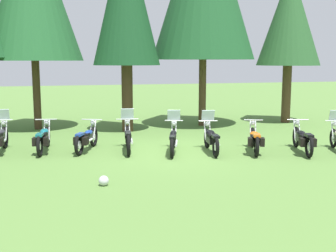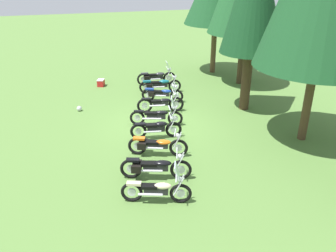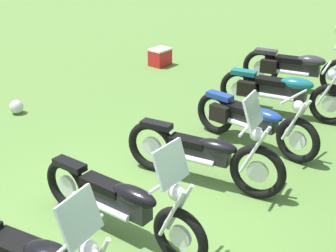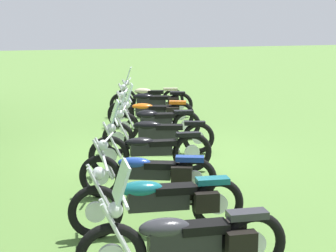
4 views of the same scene
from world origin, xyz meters
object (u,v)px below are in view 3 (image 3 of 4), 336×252
(motorcycle_4, at_px, (121,201))
(picnic_cooler, at_px, (160,57))
(motorcycle_2, at_px, (252,120))
(motorcycle_3, at_px, (204,153))
(dropped_helmet, at_px, (16,107))
(motorcycle_0, at_px, (299,67))
(motorcycle_1, at_px, (281,91))

(motorcycle_4, distance_m, picnic_cooler, 6.52)
(motorcycle_2, relative_size, motorcycle_4, 0.90)
(motorcycle_3, height_order, dropped_helmet, motorcycle_3)
(motorcycle_0, relative_size, picnic_cooler, 4.13)
(motorcycle_3, xyz_separation_m, motorcycle_4, (1.42, -0.57, -0.01))
(motorcycle_0, xyz_separation_m, motorcycle_1, (1.40, -0.16, -0.02))
(picnic_cooler, height_order, dropped_helmet, picnic_cooler)
(motorcycle_1, distance_m, picnic_cooler, 3.70)
(motorcycle_1, xyz_separation_m, dropped_helmet, (1.48, -4.49, -0.34))
(motorcycle_4, xyz_separation_m, dropped_helmet, (-2.69, -3.27, -0.33))
(motorcycle_0, height_order, motorcycle_4, motorcycle_0)
(dropped_helmet, bearing_deg, motorcycle_2, 91.19)
(motorcycle_4, xyz_separation_m, picnic_cooler, (-6.26, -1.82, -0.25))
(motorcycle_1, relative_size, motorcycle_3, 1.03)
(motorcycle_0, xyz_separation_m, motorcycle_3, (4.15, -0.80, -0.02))
(motorcycle_4, bearing_deg, motorcycle_3, 85.96)
(motorcycle_0, distance_m, motorcycle_1, 1.41)
(motorcycle_0, height_order, picnic_cooler, motorcycle_0)
(motorcycle_3, bearing_deg, dropped_helmet, 170.29)
(motorcycle_1, distance_m, motorcycle_2, 1.42)
(motorcycle_0, distance_m, motorcycle_4, 5.73)
(motorcycle_3, xyz_separation_m, picnic_cooler, (-4.84, -2.39, -0.26))
(motorcycle_0, distance_m, motorcycle_3, 4.22)
(motorcycle_0, height_order, motorcycle_1, motorcycle_0)
(motorcycle_1, bearing_deg, motorcycle_2, -92.76)
(motorcycle_2, bearing_deg, motorcycle_4, -85.93)
(motorcycle_2, relative_size, dropped_helmet, 8.22)
(picnic_cooler, bearing_deg, motorcycle_4, 16.20)
(motorcycle_3, height_order, picnic_cooler, motorcycle_3)
(motorcycle_4, relative_size, dropped_helmet, 9.13)
(picnic_cooler, relative_size, dropped_helmet, 2.24)
(motorcycle_2, bearing_deg, picnic_cooler, 151.57)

